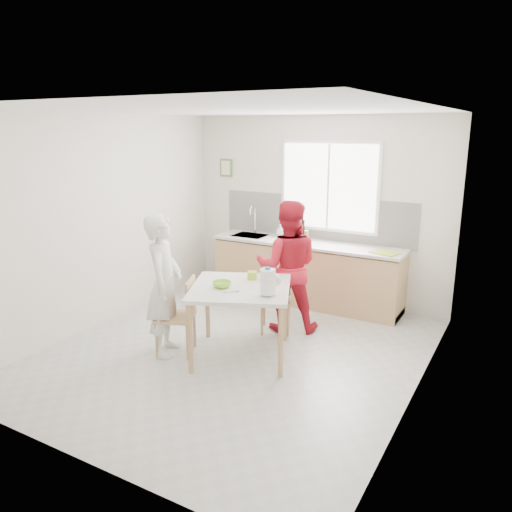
{
  "coord_description": "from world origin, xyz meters",
  "views": [
    {
      "loc": [
        2.82,
        -4.51,
        2.52
      ],
      "look_at": [
        0.15,
        0.2,
        1.12
      ],
      "focal_mm": 35.0,
      "sensor_mm": 36.0,
      "label": 1
    }
  ],
  "objects_px": {
    "dining_table": "(241,294)",
    "person_white": "(164,285)",
    "chair_far": "(276,296)",
    "chair_left": "(181,313)",
    "wine_bottle_b": "(303,229)",
    "bowl_green": "(222,284)",
    "bowl_white": "(269,278)",
    "milk_jug": "(268,281)",
    "person_red": "(288,266)",
    "wine_bottle_a": "(294,228)"
  },
  "relations": [
    {
      "from": "bowl_green",
      "to": "bowl_white",
      "type": "distance_m",
      "value": 0.58
    },
    {
      "from": "person_white",
      "to": "wine_bottle_b",
      "type": "height_order",
      "value": "person_white"
    },
    {
      "from": "bowl_green",
      "to": "wine_bottle_b",
      "type": "bearing_deg",
      "value": 91.33
    },
    {
      "from": "dining_table",
      "to": "wine_bottle_b",
      "type": "xyz_separation_m",
      "value": [
        -0.21,
        2.12,
        0.33
      ]
    },
    {
      "from": "chair_far",
      "to": "wine_bottle_b",
      "type": "relative_size",
      "value": 2.7
    },
    {
      "from": "dining_table",
      "to": "person_red",
      "type": "xyz_separation_m",
      "value": [
        0.11,
        0.96,
        0.09
      ]
    },
    {
      "from": "dining_table",
      "to": "person_white",
      "type": "bearing_deg",
      "value": -156.0
    },
    {
      "from": "wine_bottle_a",
      "to": "person_red",
      "type": "bearing_deg",
      "value": -67.89
    },
    {
      "from": "milk_jug",
      "to": "person_white",
      "type": "bearing_deg",
      "value": 166.62
    },
    {
      "from": "dining_table",
      "to": "milk_jug",
      "type": "relative_size",
      "value": 4.92
    },
    {
      "from": "chair_left",
      "to": "wine_bottle_a",
      "type": "bearing_deg",
      "value": 149.73
    },
    {
      "from": "chair_far",
      "to": "milk_jug",
      "type": "bearing_deg",
      "value": -91.36
    },
    {
      "from": "bowl_white",
      "to": "wine_bottle_a",
      "type": "height_order",
      "value": "wine_bottle_a"
    },
    {
      "from": "person_white",
      "to": "person_red",
      "type": "bearing_deg",
      "value": -58.16
    },
    {
      "from": "wine_bottle_a",
      "to": "bowl_white",
      "type": "bearing_deg",
      "value": -73.18
    },
    {
      "from": "bowl_white",
      "to": "milk_jug",
      "type": "bearing_deg",
      "value": -63.42
    },
    {
      "from": "chair_far",
      "to": "wine_bottle_b",
      "type": "xyz_separation_m",
      "value": [
        -0.2,
        1.23,
        0.62
      ]
    },
    {
      "from": "chair_far",
      "to": "chair_left",
      "type": "bearing_deg",
      "value": -141.84
    },
    {
      "from": "chair_far",
      "to": "wine_bottle_b",
      "type": "bearing_deg",
      "value": 75.41
    },
    {
      "from": "chair_left",
      "to": "bowl_white",
      "type": "distance_m",
      "value": 1.08
    },
    {
      "from": "bowl_white",
      "to": "wine_bottle_a",
      "type": "relative_size",
      "value": 0.73
    },
    {
      "from": "person_red",
      "to": "wine_bottle_a",
      "type": "distance_m",
      "value": 1.26
    },
    {
      "from": "dining_table",
      "to": "chair_left",
      "type": "height_order",
      "value": "chair_left"
    },
    {
      "from": "chair_left",
      "to": "bowl_green",
      "type": "distance_m",
      "value": 0.61
    },
    {
      "from": "dining_table",
      "to": "person_white",
      "type": "height_order",
      "value": "person_white"
    },
    {
      "from": "chair_left",
      "to": "milk_jug",
      "type": "distance_m",
      "value": 1.15
    },
    {
      "from": "person_red",
      "to": "milk_jug",
      "type": "xyz_separation_m",
      "value": [
        0.3,
        -1.09,
        0.15
      ]
    },
    {
      "from": "chair_far",
      "to": "milk_jug",
      "type": "distance_m",
      "value": 1.22
    },
    {
      "from": "chair_left",
      "to": "person_red",
      "type": "distance_m",
      "value": 1.48
    },
    {
      "from": "dining_table",
      "to": "person_white",
      "type": "xyz_separation_m",
      "value": [
        -0.79,
        -0.35,
        0.07
      ]
    },
    {
      "from": "chair_left",
      "to": "wine_bottle_b",
      "type": "relative_size",
      "value": 2.96
    },
    {
      "from": "chair_left",
      "to": "bowl_green",
      "type": "bearing_deg",
      "value": 84.09
    },
    {
      "from": "chair_far",
      "to": "milk_jug",
      "type": "height_order",
      "value": "milk_jug"
    },
    {
      "from": "dining_table",
      "to": "bowl_green",
      "type": "bearing_deg",
      "value": -141.97
    },
    {
      "from": "dining_table",
      "to": "bowl_green",
      "type": "height_order",
      "value": "bowl_green"
    },
    {
      "from": "milk_jug",
      "to": "chair_far",
      "type": "bearing_deg",
      "value": 88.64
    },
    {
      "from": "person_white",
      "to": "bowl_green",
      "type": "relative_size",
      "value": 7.85
    },
    {
      "from": "chair_left",
      "to": "person_white",
      "type": "relative_size",
      "value": 0.55
    },
    {
      "from": "dining_table",
      "to": "person_white",
      "type": "distance_m",
      "value": 0.86
    },
    {
      "from": "dining_table",
      "to": "milk_jug",
      "type": "distance_m",
      "value": 0.49
    },
    {
      "from": "chair_left",
      "to": "dining_table",
      "type": "bearing_deg",
      "value": 90.0
    },
    {
      "from": "bowl_white",
      "to": "wine_bottle_a",
      "type": "bearing_deg",
      "value": 106.82
    },
    {
      "from": "bowl_green",
      "to": "wine_bottle_a",
      "type": "height_order",
      "value": "wine_bottle_a"
    },
    {
      "from": "chair_left",
      "to": "chair_far",
      "type": "relative_size",
      "value": 1.1
    },
    {
      "from": "person_red",
      "to": "milk_jug",
      "type": "distance_m",
      "value": 1.14
    },
    {
      "from": "chair_far",
      "to": "dining_table",
      "type": "bearing_deg",
      "value": -113.33
    },
    {
      "from": "wine_bottle_a",
      "to": "milk_jug",
      "type": "bearing_deg",
      "value": -70.99
    },
    {
      "from": "bowl_white",
      "to": "wine_bottle_a",
      "type": "xyz_separation_m",
      "value": [
        -0.53,
        1.76,
        0.23
      ]
    },
    {
      "from": "chair_left",
      "to": "wine_bottle_b",
      "type": "bearing_deg",
      "value": 146.31
    },
    {
      "from": "person_red",
      "to": "wine_bottle_a",
      "type": "height_order",
      "value": "person_red"
    }
  ]
}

